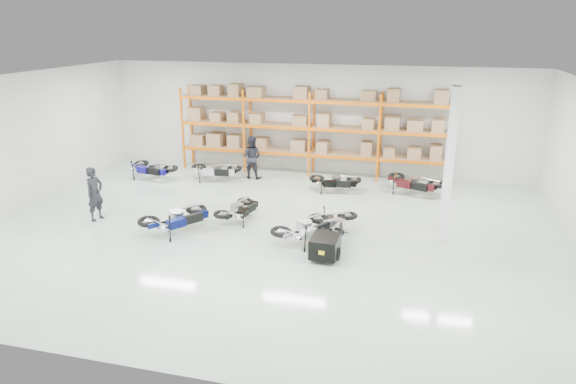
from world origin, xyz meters
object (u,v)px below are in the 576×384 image
(moto_blue_centre, at_px, (177,214))
(person_left, at_px, (95,194))
(trailer, at_px, (325,246))
(moto_back_b, at_px, (215,167))
(moto_back_c, at_px, (335,178))
(moto_back_a, at_px, (151,165))
(moto_touring_right, at_px, (335,220))
(person_back, at_px, (252,157))
(moto_black_far_left, at_px, (239,206))
(moto_back_d, at_px, (413,179))
(moto_silver_left, at_px, (306,224))

(moto_blue_centre, relative_size, person_left, 1.11)
(moto_blue_centre, relative_size, trailer, 1.27)
(moto_back_b, relative_size, moto_back_c, 1.06)
(moto_back_a, relative_size, moto_back_b, 1.06)
(moto_touring_right, height_order, person_back, person_back)
(moto_touring_right, height_order, person_left, person_left)
(trailer, xyz_separation_m, moto_back_c, (-0.71, 5.85, 0.14))
(moto_back_a, bearing_deg, moto_back_b, -65.33)
(moto_black_far_left, distance_m, moto_back_b, 4.72)
(moto_back_b, xyz_separation_m, moto_back_c, (4.95, -0.25, -0.03))
(moto_black_far_left, distance_m, moto_back_d, 6.79)
(trailer, xyz_separation_m, person_back, (-4.32, 6.80, 0.51))
(moto_silver_left, bearing_deg, moto_touring_right, -107.51)
(moto_touring_right, bearing_deg, person_back, 137.55)
(moto_touring_right, distance_m, person_left, 7.74)
(person_left, relative_size, person_back, 1.00)
(moto_blue_centre, distance_m, moto_black_far_left, 2.04)
(moto_back_b, bearing_deg, moto_black_far_left, -153.93)
(person_back, bearing_deg, moto_back_c, 170.05)
(moto_back_b, bearing_deg, moto_silver_left, -141.74)
(moto_black_far_left, bearing_deg, moto_back_d, -128.96)
(moto_back_a, relative_size, person_left, 1.08)
(moto_black_far_left, relative_size, moto_back_c, 0.96)
(person_back, bearing_deg, trailer, 127.25)
(trailer, height_order, person_left, person_left)
(moto_black_far_left, height_order, moto_back_a, moto_back_a)
(moto_touring_right, bearing_deg, moto_back_d, 73.14)
(moto_touring_right, bearing_deg, person_left, -168.09)
(moto_blue_centre, distance_m, trailer, 4.75)
(moto_silver_left, distance_m, person_back, 6.83)
(moto_silver_left, distance_m, trailer, 1.25)
(moto_touring_right, distance_m, moto_back_d, 5.15)
(moto_blue_centre, distance_m, moto_back_b, 5.48)
(moto_back_c, bearing_deg, moto_silver_left, 173.73)
(moto_black_far_left, relative_size, person_back, 0.93)
(moto_silver_left, relative_size, moto_back_a, 0.96)
(moto_black_far_left, height_order, moto_touring_right, moto_touring_right)
(moto_back_b, bearing_deg, person_left, 152.32)
(moto_back_b, height_order, person_back, person_back)
(moto_black_far_left, height_order, moto_back_b, moto_back_b)
(trailer, height_order, moto_back_a, moto_back_a)
(moto_back_a, bearing_deg, person_left, -158.66)
(person_back, bearing_deg, person_left, 64.27)
(moto_blue_centre, xyz_separation_m, moto_black_far_left, (1.51, 1.37, -0.10))
(person_left, bearing_deg, person_back, -18.89)
(moto_touring_right, distance_m, person_back, 6.77)
(moto_blue_centre, xyz_separation_m, moto_back_b, (-0.97, 5.39, -0.05))
(moto_blue_centre, relative_size, moto_back_c, 1.15)
(trailer, bearing_deg, moto_touring_right, 91.42)
(trailer, distance_m, person_left, 7.80)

